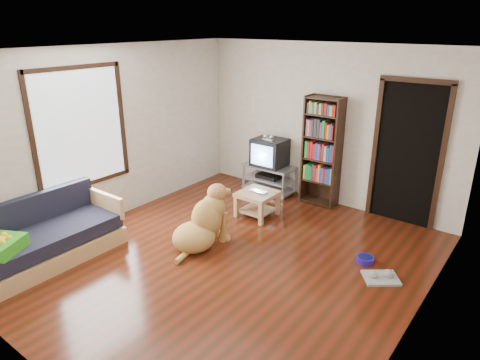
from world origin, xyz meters
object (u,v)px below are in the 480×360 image
Objects in this scene: grey_rag at (381,278)px; dog at (203,224)px; tv_stand at (269,178)px; laptop at (256,192)px; bookshelf at (322,146)px; sofa at (49,239)px; dog_bowl at (365,259)px; coffee_table at (257,199)px; crt_tv at (270,152)px.

grey_rag is 2.36m from dog.
tv_stand reaches higher than grey_rag.
bookshelf is at bearing 64.90° from laptop.
sofa is at bearing -116.97° from laptop.
dog reaches higher than dog_bowl.
dog_bowl is 0.40× the size of coffee_table.
coffee_table is (-2.20, 0.56, 0.27)m from grey_rag.
laptop reaches higher than dog_bowl.
crt_tv is at bearing 150.97° from dog_bowl.
sofa is at bearing -105.02° from tv_stand.
crt_tv is (0.00, 0.02, 0.47)m from tv_stand.
laptop is 1.32× the size of dog_bowl.
laptop is 2.30m from grey_rag.
sofa is (-0.97, -3.65, -0.48)m from crt_tv.
bookshelf is at bearing 135.27° from dog_bowl.
sofa reaches higher than grey_rag.
grey_rag is 3.04m from tv_stand.
bookshelf is (0.53, 1.09, 0.59)m from laptop.
dog reaches higher than tv_stand.
crt_tv is 2.28m from dog.
bookshelf is (-1.37, 1.36, 0.96)m from dog_bowl.
sofa reaches higher than laptop.
dog is at bearing 46.91° from sofa.
dog is (-1.94, -0.91, 0.28)m from dog_bowl.
grey_rag is 0.37× the size of dog.
grey_rag is 2.29m from coffee_table.
laptop is at bearing -67.03° from tv_stand.
crt_tv reaches higher than grey_rag.
bookshelf is 4.26m from sofa.
dog_bowl is 0.12× the size of bookshelf.
bookshelf is at bearing 76.00° from dog.
tv_stand reaches higher than coffee_table.
coffee_table is (0.42, -0.96, 0.01)m from tv_stand.
tv_stand is at bearing 151.39° from dog_bowl.
coffee_table is at bearing -116.62° from bookshelf.
bookshelf reaches higher than laptop.
bookshelf reaches higher than tv_stand.
tv_stand is at bearing 149.96° from grey_rag.
crt_tv is 0.32× the size of bookshelf.
coffee_table is (1.39, 2.67, 0.02)m from sofa.
coffee_table is at bearing -66.39° from tv_stand.
bookshelf is 1.38m from coffee_table.
grey_rag is 4.18m from sofa.
crt_tv is at bearing 90.00° from tv_stand.
bookshelf reaches higher than sofa.
bookshelf reaches higher than coffee_table.
sofa is 1.99m from dog.
laptop is at bearing 88.18° from dog.
laptop is 2.99m from sofa.
coffee_table is at bearing 90.89° from laptop.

